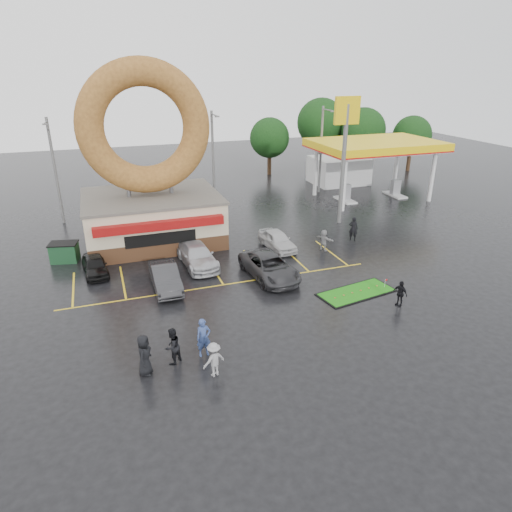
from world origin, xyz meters
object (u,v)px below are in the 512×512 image
object	(u,v)px
donut_shop	(150,185)
car_grey	(269,267)
shell_sign	(345,137)
streetlight_right	(321,148)
car_silver	(197,256)
putting_green	(356,292)
car_black	(95,265)
car_dgrey	(165,277)
person_cameraman	(400,293)
dumpster	(64,253)
gas_station	(359,158)
person_blue	(204,338)
streetlight_left	(55,169)
car_white	(277,240)
streetlight_mid	(213,157)

from	to	relation	value
donut_shop	car_grey	distance (m)	11.89
shell_sign	streetlight_right	bearing A→B (deg)	73.17
car_silver	putting_green	bearing A→B (deg)	-45.16
car_black	car_silver	xyz separation A→B (m)	(6.74, -0.84, 0.11)
car_dgrey	person_cameraman	size ratio (longest dim) A/B	2.90
donut_shop	car_silver	bearing A→B (deg)	-70.46
shell_sign	car_grey	xyz separation A→B (m)	(-9.85, -8.50, -6.63)
donut_shop	dumpster	size ratio (longest dim) A/B	7.50
car_black	dumpster	bearing A→B (deg)	117.80
gas_station	person_blue	size ratio (longest dim) A/B	7.05
car_grey	dumpster	distance (m)	14.65
streetlight_left	person_blue	bearing A→B (deg)	-73.18
car_black	person_blue	xyz separation A→B (m)	(4.71, -11.39, 0.34)
streetlight_left	person_cameraman	size ratio (longest dim) A/B	5.82
shell_sign	car_white	size ratio (longest dim) A/B	2.57
donut_shop	person_blue	size ratio (longest dim) A/B	6.98
gas_station	car_grey	size ratio (longest dim) A/B	2.53
car_silver	car_white	world-z (taller)	car_silver
car_dgrey	car_grey	xyz separation A→B (m)	(6.65, -0.67, 0.01)
gas_station	person_cameraman	world-z (taller)	gas_station
donut_shop	car_black	bearing A→B (deg)	-131.71
shell_sign	car_white	xyz separation A→B (m)	(-7.51, -4.00, -6.67)
donut_shop	streetlight_mid	size ratio (longest dim) A/B	1.50
streetlight_mid	car_grey	distance (m)	17.90
car_black	person_cameraman	size ratio (longest dim) A/B	2.37
car_grey	person_cameraman	distance (m)	8.33
streetlight_left	car_dgrey	bearing A→B (deg)	-67.58
car_silver	car_white	size ratio (longest dim) A/B	1.22
donut_shop	person_cameraman	bearing A→B (deg)	-52.45
shell_sign	car_silver	distance (m)	16.18
car_black	person_cameraman	xyz separation A→B (m)	(16.51, -10.33, 0.15)
car_white	person_blue	distance (m)	14.31
donut_shop	car_silver	xyz separation A→B (m)	(2.13, -6.01, -3.73)
donut_shop	car_black	size ratio (longest dim) A/B	3.68
streetlight_left	dumpster	bearing A→B (deg)	-87.31
car_black	car_dgrey	distance (m)	5.48
streetlight_mid	person_cameraman	distance (m)	24.28
dumpster	car_black	bearing A→B (deg)	-43.74
streetlight_right	person_blue	world-z (taller)	streetlight_right
gas_station	car_silver	distance (m)	25.29
streetlight_left	car_black	xyz separation A→B (m)	(2.40, -12.11, -4.16)
gas_station	streetlight_left	distance (m)	30.04
streetlight_right	car_grey	bearing A→B (deg)	-124.91
car_white	car_dgrey	bearing A→B (deg)	-162.24
dumpster	putting_green	world-z (taller)	dumpster
streetlight_mid	car_silver	bearing A→B (deg)	-109.23
donut_shop	shell_sign	world-z (taller)	donut_shop
car_black	dumpster	distance (m)	3.56
streetlight_right	car_dgrey	xyz separation A→B (m)	(-19.50, -17.75, -4.04)
donut_shop	gas_station	distance (m)	24.35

